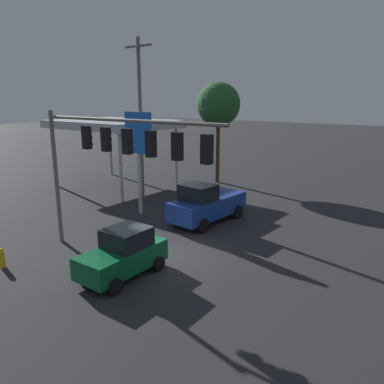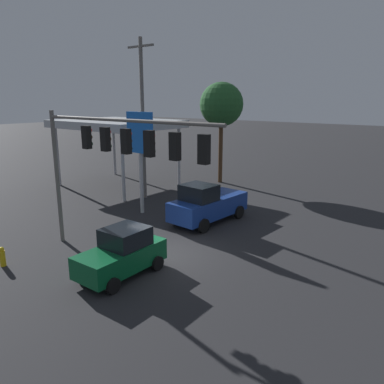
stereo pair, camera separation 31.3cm
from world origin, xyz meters
name	(u,v)px [view 1 (the left image)]	position (x,y,z in m)	size (l,w,h in m)	color
ground_plane	(166,255)	(0.00, 0.00, 0.00)	(200.00, 200.00, 0.00)	#262628
traffic_signal_assembly	(116,148)	(0.87, 1.97, 5.13)	(10.00, 0.43, 6.57)	slate
utility_pole	(140,117)	(8.30, -6.80, 5.86)	(2.40, 0.26, 11.14)	slate
gas_station_canopy	(113,125)	(12.76, -8.16, 5.07)	(9.33, 7.26, 5.44)	#B2B7BC
price_sign	(138,140)	(5.67, -3.99, 4.67)	(2.06, 0.27, 6.34)	#B7B7BC
hatchback_crossing	(123,254)	(-0.01, 2.61, 0.95)	(2.06, 3.85, 1.97)	#0C592D
pickup_parked	(206,204)	(1.31, -5.03, 1.11)	(2.46, 5.29, 2.40)	navy
street_tree	(218,105)	(6.94, -14.60, 6.60)	(3.65, 3.65, 8.48)	#4C331E
fire_hydrant	(2,258)	(4.68, 5.34, 0.44)	(0.24, 0.24, 0.88)	gold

